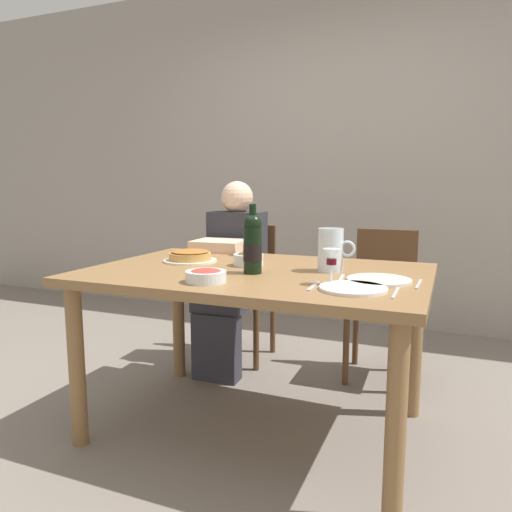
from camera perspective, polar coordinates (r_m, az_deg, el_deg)
The scene contains 19 objects.
ground_plane at distance 2.42m, azimuth 0.00°, elevation -19.70°, with size 8.00×8.00×0.00m, color slate.
back_wall at distance 4.03m, azimuth 10.90°, elevation 12.05°, with size 8.00×0.10×2.80m, color #A3998E.
dining_table at distance 2.18m, azimuth 0.00°, elevation -4.06°, with size 1.50×1.00×0.76m.
wine_bottle at distance 2.06m, azimuth -0.40°, elevation 1.46°, with size 0.08×0.08×0.30m.
water_pitcher at distance 2.14m, azimuth 8.84°, elevation 0.42°, with size 0.17×0.11×0.19m.
baked_tart at distance 2.41m, azimuth -7.80°, elevation -0.02°, with size 0.26×0.26×0.06m.
salad_bowl at distance 1.90m, azimuth -5.95°, elevation -2.28°, with size 0.16×0.16×0.05m.
olive_bowl at distance 2.28m, azimuth -0.91°, elevation -0.30°, with size 0.14×0.14×0.07m.
wine_glass_left_diner at distance 1.85m, azimuth 8.93°, elevation -0.34°, with size 0.07×0.07×0.14m.
wine_glass_right_diner at distance 2.58m, azimuth -0.50°, elevation 2.52°, with size 0.07×0.07×0.15m.
dinner_plate_left_setting at distance 1.97m, azimuth 14.36°, elevation -2.77°, with size 0.25×0.25×0.01m, color silver.
dinner_plate_right_setting at distance 1.79m, azimuth 11.43°, elevation -3.78°, with size 0.25×0.25×0.01m, color white.
fork_left_setting at distance 2.00m, azimuth 10.08°, elevation -2.60°, with size 0.16×0.01×0.01m, color silver.
knife_left_setting at distance 1.96m, azimuth 18.71°, elevation -3.14°, with size 0.18×0.01×0.01m, color silver.
knife_right_setting at distance 1.77m, azimuth 16.20°, elevation -4.21°, with size 0.18×0.01×0.01m, color silver.
spoon_right_setting at distance 1.83m, azimuth 6.79°, elevation -3.55°, with size 0.16×0.01×0.01m, color silver.
chair_left at distance 3.21m, azimuth -1.36°, elevation -3.09°, with size 0.42×0.42×0.87m.
diner_left at distance 2.97m, azimuth -3.02°, elevation -1.69°, with size 0.35×0.51×1.16m.
chair_right at distance 2.98m, azimuth 14.84°, elevation -4.29°, with size 0.41×0.41×0.87m.
Camera 1 is at (0.81, -1.97, 1.14)m, focal length 33.79 mm.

